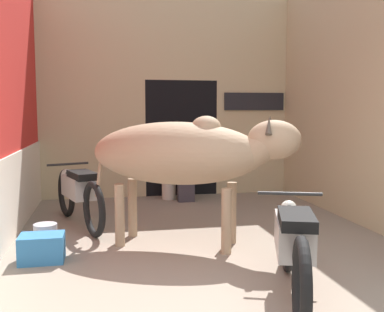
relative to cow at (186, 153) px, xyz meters
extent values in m
cube|color=silver|center=(-1.98, 0.40, -0.55)|extent=(0.03, 5.22, 1.01)
cube|color=#C6B289|center=(0.23, 3.09, 1.79)|extent=(4.43, 0.18, 1.55)
cube|color=#C6B289|center=(-1.08, 3.09, -0.02)|extent=(1.82, 0.18, 2.07)
cube|color=#C6B289|center=(1.79, 3.09, -0.02)|extent=(1.32, 0.18, 2.07)
cube|color=black|center=(0.48, 3.45, -0.02)|extent=(1.30, 0.90, 2.07)
cube|color=black|center=(1.83, 2.98, 0.64)|extent=(1.13, 0.03, 0.32)
cube|color=#C6B289|center=(2.54, 0.40, 0.75)|extent=(0.18, 5.22, 3.62)
ellipsoid|color=tan|center=(-0.10, 0.05, 0.00)|extent=(2.09, 1.48, 0.71)
ellipsoid|color=tan|center=(0.21, -0.09, 0.29)|extent=(0.43, 0.41, 0.26)
cylinder|color=tan|center=(0.72, -0.32, 0.06)|extent=(0.56, 0.50, 0.47)
ellipsoid|color=tan|center=(0.89, -0.40, 0.17)|extent=(0.67, 0.56, 0.42)
cylinder|color=tan|center=(-0.95, 0.43, -0.22)|extent=(0.14, 0.09, 0.64)
cylinder|color=tan|center=(0.53, -0.02, -0.70)|extent=(0.11, 0.11, 0.71)
cylinder|color=tan|center=(0.37, -0.39, -0.70)|extent=(0.11, 0.11, 0.71)
cylinder|color=tan|center=(-0.57, 0.48, -0.70)|extent=(0.11, 0.11, 0.71)
cylinder|color=tan|center=(-0.74, 0.11, -0.70)|extent=(0.11, 0.11, 0.71)
cone|color=#473D33|center=(0.90, -0.24, 0.33)|extent=(0.13, 0.17, 0.22)
cone|color=#473D33|center=(0.78, -0.51, 0.33)|extent=(0.13, 0.17, 0.22)
torus|color=black|center=(0.40, -2.17, -0.71)|extent=(0.30, 0.67, 0.68)
torus|color=black|center=(0.80, -1.00, -0.71)|extent=(0.30, 0.67, 0.68)
cube|color=#9E9993|center=(0.60, -1.58, -0.53)|extent=(0.49, 0.74, 0.28)
cube|color=black|center=(0.54, -1.76, -0.35)|extent=(0.42, 0.60, 0.09)
cylinder|color=black|center=(0.76, -1.13, -0.28)|extent=(0.56, 0.22, 0.03)
sphere|color=silver|center=(0.79, -1.04, -0.43)|extent=(0.15, 0.15, 0.15)
torus|color=black|center=(-1.03, 0.53, -0.71)|extent=(0.30, 0.68, 0.69)
torus|color=black|center=(-1.45, 1.71, -0.71)|extent=(0.30, 0.68, 0.69)
cube|color=#9E9993|center=(-1.24, 1.12, -0.53)|extent=(0.49, 0.74, 0.28)
cube|color=black|center=(-1.18, 0.95, -0.35)|extent=(0.43, 0.60, 0.09)
cylinder|color=black|center=(-1.40, 1.58, -0.28)|extent=(0.56, 0.22, 0.03)
sphere|color=silver|center=(-1.43, 1.66, -0.43)|extent=(0.15, 0.15, 0.15)
cube|color=#3D3842|center=(0.45, 2.41, -0.83)|extent=(0.27, 0.14, 0.45)
cube|color=#3D3842|center=(0.45, 2.50, -0.55)|extent=(0.27, 0.32, 0.11)
cube|color=#386B42|center=(0.45, 2.57, -0.27)|extent=(0.39, 0.20, 0.57)
sphere|color=tan|center=(0.45, 2.57, 0.12)|extent=(0.20, 0.20, 0.20)
cylinder|color=beige|center=(0.19, 2.68, -0.85)|extent=(0.24, 0.24, 0.41)
cylinder|color=beige|center=(0.19, 2.68, -0.62)|extent=(0.34, 0.34, 0.04)
cube|color=teal|center=(-1.54, -0.27, -0.91)|extent=(0.44, 0.32, 0.28)
cylinder|color=#A8A8B2|center=(-1.57, 0.25, -0.92)|extent=(0.26, 0.26, 0.26)
camera|label=1|loc=(-0.91, -4.92, 0.48)|focal=42.00mm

